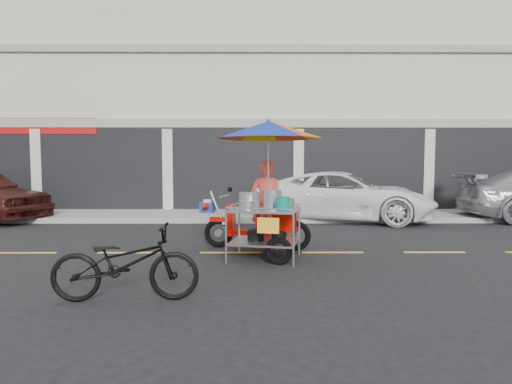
{
  "coord_description": "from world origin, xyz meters",
  "views": [
    {
      "loc": [
        -1.55,
        -8.26,
        1.77
      ],
      "look_at": [
        -1.5,
        0.6,
        1.15
      ],
      "focal_mm": 30.0,
      "sensor_mm": 36.0,
      "label": 1
    }
  ],
  "objects": [
    {
      "name": "white_pickup",
      "position": [
        1.2,
        4.7,
        0.74
      ],
      "size": [
        5.82,
        3.92,
        1.48
      ],
      "primitive_type": "imported",
      "rotation": [
        0.0,
        0.0,
        1.27
      ],
      "color": "white",
      "rests_on": "ground"
    },
    {
      "name": "sidewalk",
      "position": [
        0.0,
        5.5,
        0.07
      ],
      "size": [
        45.0,
        3.0,
        0.15
      ],
      "primitive_type": "cube",
      "color": "gray",
      "rests_on": "ground"
    },
    {
      "name": "food_vendor_rig",
      "position": [
        -1.32,
        -0.18,
        1.62
      ],
      "size": [
        2.56,
        2.41,
        2.58
      ],
      "rotation": [
        0.0,
        0.0,
        -0.21
      ],
      "color": "black",
      "rests_on": "ground"
    },
    {
      "name": "near_bicycle",
      "position": [
        -3.19,
        -2.89,
        0.49
      ],
      "size": [
        1.9,
        0.77,
        0.98
      ],
      "primitive_type": "imported",
      "rotation": [
        0.0,
        0.0,
        1.64
      ],
      "color": "black",
      "rests_on": "ground"
    },
    {
      "name": "ground",
      "position": [
        0.0,
        0.0,
        0.0
      ],
      "size": [
        90.0,
        90.0,
        0.0
      ],
      "primitive_type": "plane",
      "color": "black"
    },
    {
      "name": "centerline",
      "position": [
        0.0,
        0.0,
        0.0
      ],
      "size": [
        42.0,
        0.1,
        0.01
      ],
      "primitive_type": "cube",
      "color": "gold",
      "rests_on": "ground"
    },
    {
      "name": "shophouse_block",
      "position": [
        2.82,
        10.59,
        4.24
      ],
      "size": [
        36.0,
        8.11,
        10.4
      ],
      "color": "beige",
      "rests_on": "ground"
    }
  ]
}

